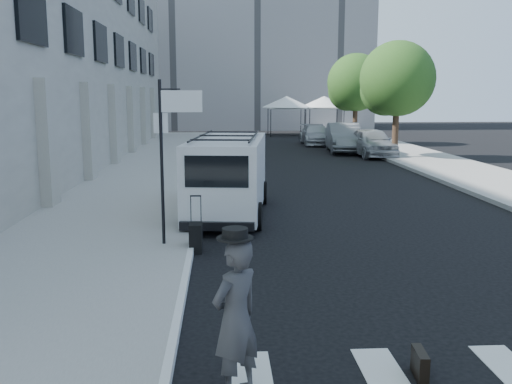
{
  "coord_description": "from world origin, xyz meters",
  "views": [
    {
      "loc": [
        -1.33,
        -8.9,
        3.34
      ],
      "look_at": [
        -0.61,
        2.98,
        1.3
      ],
      "focal_mm": 40.0,
      "sensor_mm": 36.0,
      "label": 1
    }
  ],
  "objects": [
    {
      "name": "ground",
      "position": [
        0.0,
        0.0,
        0.0
      ],
      "size": [
        120.0,
        120.0,
        0.0
      ],
      "primitive_type": "plane",
      "color": "black",
      "rests_on": "ground"
    },
    {
      "name": "sidewalk_left",
      "position": [
        -4.25,
        16.0,
        0.07
      ],
      "size": [
        4.5,
        48.0,
        0.15
      ],
      "primitive_type": "cube",
      "color": "gray",
      "rests_on": "ground"
    },
    {
      "name": "sidewalk_right",
      "position": [
        9.0,
        20.0,
        0.07
      ],
      "size": [
        4.0,
        56.0,
        0.15
      ],
      "primitive_type": "cube",
      "color": "gray",
      "rests_on": "ground"
    },
    {
      "name": "building_far",
      "position": [
        2.0,
        50.0,
        12.5
      ],
      "size": [
        22.0,
        12.0,
        25.0
      ],
      "primitive_type": "cube",
      "color": "slate",
      "rests_on": "ground"
    },
    {
      "name": "sign_pole",
      "position": [
        -2.36,
        3.2,
        2.65
      ],
      "size": [
        1.03,
        0.07,
        3.5
      ],
      "color": "black",
      "rests_on": "sidewalk_left"
    },
    {
      "name": "tree_near",
      "position": [
        7.5,
        20.15,
        3.97
      ],
      "size": [
        3.8,
        3.83,
        6.03
      ],
      "color": "black",
      "rests_on": "ground"
    },
    {
      "name": "tree_far",
      "position": [
        7.5,
        29.15,
        3.97
      ],
      "size": [
        3.8,
        3.83,
        6.03
      ],
      "color": "black",
      "rests_on": "ground"
    },
    {
      "name": "tent_left",
      "position": [
        4.0,
        38.0,
        2.71
      ],
      "size": [
        4.0,
        4.0,
        3.2
      ],
      "color": "black",
      "rests_on": "ground"
    },
    {
      "name": "tent_right",
      "position": [
        7.2,
        38.5,
        2.71
      ],
      "size": [
        4.0,
        4.0,
        3.2
      ],
      "color": "black",
      "rests_on": "ground"
    },
    {
      "name": "businessman",
      "position": [
        -1.19,
        -2.96,
        0.91
      ],
      "size": [
        0.78,
        0.77,
        1.81
      ],
      "primitive_type": "imported",
      "rotation": [
        0.0,
        0.0,
        3.91
      ],
      "color": "#363638",
      "rests_on": "ground"
    },
    {
      "name": "briefcase",
      "position": [
        1.01,
        -2.69,
        0.17
      ],
      "size": [
        0.16,
        0.45,
        0.34
      ],
      "primitive_type": "cube",
      "rotation": [
        0.0,
        0.0,
        -0.09
      ],
      "color": "black",
      "rests_on": "ground"
    },
    {
      "name": "suitcase",
      "position": [
        -1.9,
        3.0,
        0.32
      ],
      "size": [
        0.28,
        0.44,
        1.21
      ],
      "rotation": [
        0.0,
        0.0,
        -0.01
      ],
      "color": "black",
      "rests_on": "ground"
    },
    {
      "name": "cargo_van",
      "position": [
        -1.14,
        6.87,
        1.12
      ],
      "size": [
        2.49,
        5.84,
        2.15
      ],
      "rotation": [
        0.0,
        0.0,
        -0.11
      ],
      "color": "silver",
      "rests_on": "ground"
    },
    {
      "name": "parked_car_a",
      "position": [
        6.8,
        21.58,
        0.78
      ],
      "size": [
        2.1,
        4.69,
        1.56
      ],
      "primitive_type": "imported",
      "rotation": [
        0.0,
        0.0,
        0.05
      ],
      "color": "#A2A6AA",
      "rests_on": "ground"
    },
    {
      "name": "parked_car_b",
      "position": [
        5.82,
        24.1,
        0.84
      ],
      "size": [
        2.26,
        5.26,
        1.69
      ],
      "primitive_type": "imported",
      "rotation": [
        0.0,
        0.0,
        -0.09
      ],
      "color": "slate",
      "rests_on": "ground"
    },
    {
      "name": "parked_car_c",
      "position": [
        5.0,
        29.09,
        0.67
      ],
      "size": [
        1.95,
        4.63,
        1.33
      ],
      "primitive_type": "imported",
      "rotation": [
        0.0,
        0.0,
        -0.02
      ],
      "color": "#A8ABB0",
      "rests_on": "ground"
    }
  ]
}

